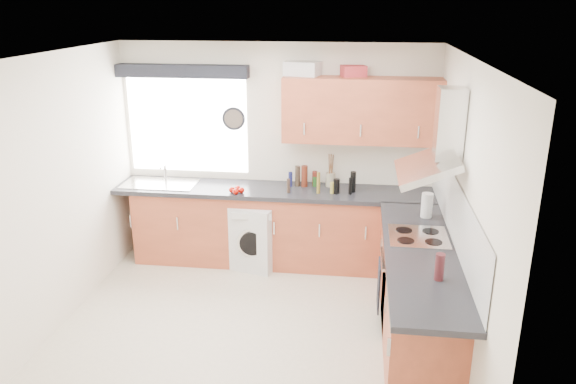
# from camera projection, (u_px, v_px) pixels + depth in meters

# --- Properties ---
(ground_plane) EXTENTS (3.60, 3.60, 0.00)m
(ground_plane) POSITION_uv_depth(u_px,v_px,m) (250.00, 332.00, 5.22)
(ground_plane) COLOR beige
(ceiling) EXTENTS (3.60, 3.60, 0.02)m
(ceiling) POSITION_uv_depth(u_px,v_px,m) (243.00, 57.00, 4.41)
(ceiling) COLOR white
(ceiling) RESTS_ON wall_back
(wall_back) EXTENTS (3.60, 0.02, 2.50)m
(wall_back) POSITION_uv_depth(u_px,v_px,m) (277.00, 153.00, 6.51)
(wall_back) COLOR silver
(wall_back) RESTS_ON ground_plane
(wall_front) EXTENTS (3.60, 0.02, 2.50)m
(wall_front) POSITION_uv_depth(u_px,v_px,m) (183.00, 317.00, 3.13)
(wall_front) COLOR silver
(wall_front) RESTS_ON ground_plane
(wall_left) EXTENTS (0.02, 3.60, 2.50)m
(wall_left) POSITION_uv_depth(u_px,v_px,m) (50.00, 197.00, 5.03)
(wall_left) COLOR silver
(wall_left) RESTS_ON ground_plane
(wall_right) EXTENTS (0.02, 3.60, 2.50)m
(wall_right) POSITION_uv_depth(u_px,v_px,m) (462.00, 216.00, 4.60)
(wall_right) COLOR silver
(wall_right) RESTS_ON ground_plane
(window) EXTENTS (1.40, 0.02, 1.10)m
(window) POSITION_uv_depth(u_px,v_px,m) (188.00, 125.00, 6.53)
(window) COLOR silver
(window) RESTS_ON wall_back
(window_blind) EXTENTS (1.50, 0.18, 0.14)m
(window_blind) POSITION_uv_depth(u_px,v_px,m) (182.00, 71.00, 6.24)
(window_blind) COLOR black
(window_blind) RESTS_ON wall_back
(splashback) EXTENTS (0.01, 3.00, 0.54)m
(splashback) POSITION_uv_depth(u_px,v_px,m) (454.00, 211.00, 4.91)
(splashback) COLOR white
(splashback) RESTS_ON wall_right
(base_cab_back) EXTENTS (3.00, 0.58, 0.86)m
(base_cab_back) POSITION_uv_depth(u_px,v_px,m) (265.00, 227.00, 6.51)
(base_cab_back) COLOR brown
(base_cab_back) RESTS_ON ground_plane
(base_cab_corner) EXTENTS (0.60, 0.60, 0.86)m
(base_cab_corner) POSITION_uv_depth(u_px,v_px,m) (405.00, 234.00, 6.31)
(base_cab_corner) COLOR brown
(base_cab_corner) RESTS_ON ground_plane
(base_cab_right) EXTENTS (0.58, 2.10, 0.86)m
(base_cab_right) POSITION_uv_depth(u_px,v_px,m) (417.00, 293.00, 5.04)
(base_cab_right) COLOR brown
(base_cab_right) RESTS_ON ground_plane
(worktop_back) EXTENTS (3.60, 0.62, 0.05)m
(worktop_back) POSITION_uv_depth(u_px,v_px,m) (273.00, 191.00, 6.34)
(worktop_back) COLOR black
(worktop_back) RESTS_ON base_cab_back
(worktop_right) EXTENTS (0.62, 2.42, 0.05)m
(worktop_right) POSITION_uv_depth(u_px,v_px,m) (421.00, 254.00, 4.75)
(worktop_right) COLOR black
(worktop_right) RESTS_ON base_cab_right
(sink) EXTENTS (0.84, 0.46, 0.10)m
(sink) POSITION_uv_depth(u_px,v_px,m) (160.00, 181.00, 6.48)
(sink) COLOR silver
(sink) RESTS_ON worktop_back
(oven) EXTENTS (0.56, 0.58, 0.85)m
(oven) POSITION_uv_depth(u_px,v_px,m) (414.00, 286.00, 5.18)
(oven) COLOR black
(oven) RESTS_ON ground_plane
(hob_plate) EXTENTS (0.52, 0.52, 0.01)m
(hob_plate) POSITION_uv_depth(u_px,v_px,m) (418.00, 237.00, 5.03)
(hob_plate) COLOR silver
(hob_plate) RESTS_ON worktop_right
(extractor_hood) EXTENTS (0.52, 0.78, 0.66)m
(extractor_hood) POSITION_uv_depth(u_px,v_px,m) (438.00, 144.00, 4.74)
(extractor_hood) COLOR silver
(extractor_hood) RESTS_ON wall_right
(upper_cabinets) EXTENTS (1.70, 0.35, 0.70)m
(upper_cabinets) POSITION_uv_depth(u_px,v_px,m) (361.00, 110.00, 6.05)
(upper_cabinets) COLOR brown
(upper_cabinets) RESTS_ON wall_back
(washing_machine) EXTENTS (0.63, 0.62, 0.75)m
(washing_machine) POSITION_uv_depth(u_px,v_px,m) (256.00, 235.00, 6.44)
(washing_machine) COLOR silver
(washing_machine) RESTS_ON ground_plane
(wall_clock) EXTENTS (0.27, 0.04, 0.27)m
(wall_clock) POSITION_uv_depth(u_px,v_px,m) (233.00, 119.00, 6.42)
(wall_clock) COLOR black
(wall_clock) RESTS_ON wall_back
(casserole) EXTENTS (0.42, 0.35, 0.15)m
(casserole) POSITION_uv_depth(u_px,v_px,m) (303.00, 68.00, 6.08)
(casserole) COLOR silver
(casserole) RESTS_ON upper_cabinets
(storage_box) EXTENTS (0.30, 0.27, 0.11)m
(storage_box) POSITION_uv_depth(u_px,v_px,m) (354.00, 71.00, 6.02)
(storage_box) COLOR #B43035
(storage_box) RESTS_ON upper_cabinets
(utensil_pot) EXTENTS (0.14, 0.14, 0.15)m
(utensil_pot) POSITION_uv_depth(u_px,v_px,m) (331.00, 180.00, 6.40)
(utensil_pot) COLOR gray
(utensil_pot) RESTS_ON worktop_back
(kitchen_roll) EXTENTS (0.13, 0.13, 0.24)m
(kitchen_roll) POSITION_uv_depth(u_px,v_px,m) (427.00, 205.00, 5.47)
(kitchen_roll) COLOR silver
(kitchen_roll) RESTS_ON worktop_right
(tomato_cluster) EXTENTS (0.16, 0.16, 0.07)m
(tomato_cluster) POSITION_uv_depth(u_px,v_px,m) (237.00, 190.00, 6.18)
(tomato_cluster) COLOR #A80B03
(tomato_cluster) RESTS_ON worktop_back
(jar_0) EXTENTS (0.04, 0.04, 0.24)m
(jar_0) POSITION_uv_depth(u_px,v_px,m) (318.00, 183.00, 6.14)
(jar_0) COLOR brown
(jar_0) RESTS_ON worktop_back
(jar_1) EXTENTS (0.07, 0.07, 0.24)m
(jar_1) POSITION_uv_depth(u_px,v_px,m) (304.00, 176.00, 6.37)
(jar_1) COLOR #551F12
(jar_1) RESTS_ON worktop_back
(jar_2) EXTENTS (0.05, 0.05, 0.17)m
(jar_2) POSITION_uv_depth(u_px,v_px,m) (290.00, 179.00, 6.39)
(jar_2) COLOR #141746
(jar_2) RESTS_ON worktop_back
(jar_3) EXTENTS (0.04, 0.04, 0.13)m
(jar_3) POSITION_uv_depth(u_px,v_px,m) (332.00, 188.00, 6.15)
(jar_3) COLOR olive
(jar_3) RESTS_ON worktop_back
(jar_4) EXTENTS (0.07, 0.07, 0.16)m
(jar_4) POSITION_uv_depth(u_px,v_px,m) (336.00, 186.00, 6.15)
(jar_4) COLOR black
(jar_4) RESTS_ON worktop_back
(jar_5) EXTENTS (0.06, 0.06, 0.17)m
(jar_5) POSITION_uv_depth(u_px,v_px,m) (315.00, 179.00, 6.40)
(jar_5) COLOR #551711
(jar_5) RESTS_ON worktop_back
(jar_6) EXTENTS (0.04, 0.04, 0.16)m
(jar_6) POSITION_uv_depth(u_px,v_px,m) (288.00, 186.00, 6.18)
(jar_6) COLOR #33241C
(jar_6) RESTS_ON worktop_back
(jar_7) EXTENTS (0.06, 0.06, 0.12)m
(jar_7) POSITION_uv_depth(u_px,v_px,m) (315.00, 181.00, 6.40)
(jar_7) COLOR #1D4619
(jar_7) RESTS_ON worktop_back
(jar_8) EXTENTS (0.06, 0.06, 0.23)m
(jar_8) POSITION_uv_depth(u_px,v_px,m) (353.00, 182.00, 6.20)
(jar_8) COLOR black
(jar_8) RESTS_ON worktop_back
(jar_9) EXTENTS (0.06, 0.06, 0.24)m
(jar_9) POSITION_uv_depth(u_px,v_px,m) (298.00, 176.00, 6.39)
(jar_9) COLOR #34271D
(jar_9) RESTS_ON worktop_back
(jar_10) EXTENTS (0.04, 0.04, 0.19)m
(jar_10) POSITION_uv_depth(u_px,v_px,m) (350.00, 186.00, 6.12)
(jar_10) COLOR black
(jar_10) RESTS_ON worktop_back
(bottle_0) EXTENTS (0.07, 0.07, 0.21)m
(bottle_0) POSITION_uv_depth(u_px,v_px,m) (440.00, 267.00, 4.23)
(bottle_0) COLOR #43181C
(bottle_0) RESTS_ON worktop_right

